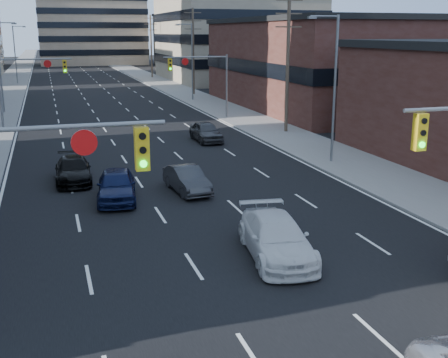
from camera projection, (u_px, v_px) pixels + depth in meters
The scene contains 21 objects.
road_surface at pixel (73, 68), 129.13m from camera, with size 18.00×300.00×0.02m, color black.
sidewalk_left at pixel (20, 69), 125.76m from camera, with size 5.00×300.00×0.15m, color slate.
sidewalk_right at pixel (123, 67), 132.46m from camera, with size 5.00×300.00×0.15m, color slate.
storefront_right_mid at pixel (335, 65), 61.16m from camera, with size 20.00×30.00×9.00m, color #472119.
office_right_far at pixel (234, 38), 95.88m from camera, with size 22.00×28.00×14.00m, color gray.
bg_block_right at pixel (206, 41), 136.92m from camera, with size 22.00×22.00×12.00m, color gray.
signal_near_left at pixel (3, 191), 13.30m from camera, with size 6.59×0.33×6.00m.
signal_far_left at pixel (28, 77), 47.38m from camera, with size 6.09×0.33×6.00m.
signal_far_right at pixel (203, 73), 51.85m from camera, with size 6.09×0.33×6.00m.
utility_pole_block at pixel (288, 61), 44.49m from camera, with size 2.20×0.28×11.00m.
utility_pole_midblock at pixel (193, 50), 72.17m from camera, with size 2.20×0.28×11.00m.
utility_pole_distant at pixel (151, 45), 99.85m from camera, with size 2.20×0.28×11.00m.
streetlight_left_mid at pixel (1, 63), 55.65m from camera, with size 2.03×0.22×9.00m.
streetlight_left_far at pixel (16, 52), 87.94m from camera, with size 2.03×0.22×9.00m.
streetlight_right_near at pixel (333, 82), 33.99m from camera, with size 2.03×0.22×9.00m.
streetlight_right_far at pixel (191, 58), 66.28m from camera, with size 2.03×0.22×9.00m.
white_van at pixel (276, 238), 20.40m from camera, with size 2.10×5.17×1.50m, color silver.
sedan_blue at pixel (116, 185), 27.30m from camera, with size 1.82×4.53×1.54m, color #0D1537.
sedan_grey_center at pixel (187, 180), 28.81m from camera, with size 1.40×4.00×1.32m, color #2E2E30.
sedan_black_far at pixel (73, 170), 30.75m from camera, with size 1.88×4.63×1.34m, color black.
sedan_grey_right at pixel (206, 132), 42.22m from camera, with size 1.76×4.36×1.49m, color #38383B.
Camera 1 is at (-6.28, -5.79, 7.98)m, focal length 45.00 mm.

